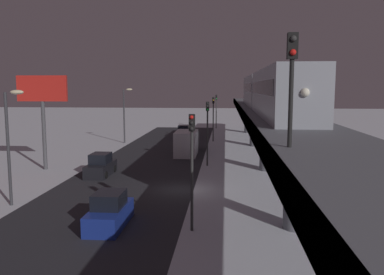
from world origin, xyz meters
TOP-DOWN VIEW (x-y plane):
  - ground_plane at (0.00, 0.00)m, footprint 240.00×240.00m
  - avenue_asphalt at (4.48, 0.00)m, footprint 11.00×94.51m
  - elevated_railway at (-7.25, 0.00)m, footprint 5.00×94.51m
  - subway_train at (-7.34, -9.02)m, footprint 2.94×36.87m
  - rail_signal at (-5.68, 15.37)m, footprint 0.36×0.41m
  - sedan_black at (7.68, -4.45)m, footprint 1.91×4.30m
  - sedan_blue at (3.08, 8.37)m, footprint 1.80×4.24m
  - sedan_blue_2 at (3.08, -31.38)m, footprint 1.80×4.37m
  - box_truck at (1.08, -16.46)m, footprint 2.40×7.40m
  - traffic_light_near at (-1.62, 8.70)m, footprint 0.32×0.44m
  - traffic_light_mid at (-1.62, -9.52)m, footprint 0.32×0.44m
  - traffic_light_far at (-1.62, -27.74)m, footprint 0.32×0.44m
  - traffic_light_distant at (-1.62, -45.96)m, footprint 0.32×0.44m
  - commercial_billboard at (13.72, -6.44)m, footprint 4.80×0.36m
  - street_lamp_near at (10.55, 5.00)m, footprint 1.35×0.44m
  - street_lamp_far at (10.55, -25.00)m, footprint 1.35×0.44m

SIDE VIEW (x-z plane):
  - ground_plane at x=0.00m, z-range 0.00..0.00m
  - avenue_asphalt at x=4.48m, z-range 0.00..0.01m
  - sedan_black at x=7.68m, z-range -0.20..1.77m
  - sedan_blue_2 at x=3.08m, z-range -0.19..1.78m
  - sedan_blue at x=3.08m, z-range -0.19..1.78m
  - box_truck at x=1.08m, z-range -0.05..2.75m
  - traffic_light_near at x=-1.62m, z-range 1.00..7.40m
  - traffic_light_mid at x=-1.62m, z-range 1.00..7.40m
  - traffic_light_far at x=-1.62m, z-range 1.00..7.40m
  - traffic_light_distant at x=-1.62m, z-range 1.00..7.40m
  - street_lamp_near at x=10.55m, z-range 0.99..8.64m
  - street_lamp_far at x=10.55m, z-range 0.99..8.64m
  - elevated_railway at x=-7.25m, z-range 2.08..7.77m
  - commercial_billboard at x=13.72m, z-range 2.38..11.28m
  - subway_train at x=-7.34m, z-range 5.77..9.17m
  - rail_signal at x=-5.68m, z-range 6.41..10.41m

